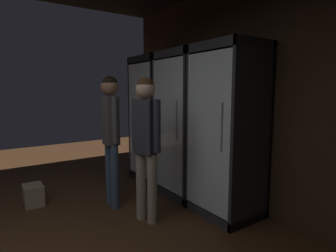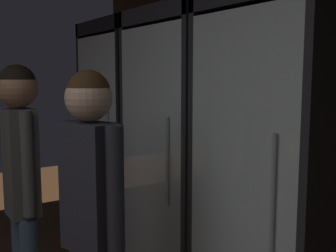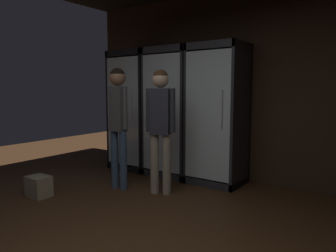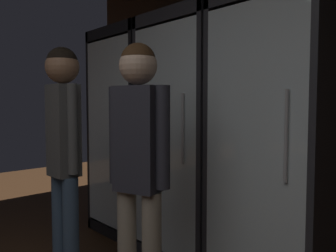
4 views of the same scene
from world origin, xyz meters
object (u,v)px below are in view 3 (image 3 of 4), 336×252
at_px(cooler_center, 219,116).
at_px(cooler_far_left, 137,112).
at_px(shopper_near, 161,118).
at_px(wine_crate_floor, 39,186).
at_px(shopper_far, 118,114).
at_px(cooler_left, 174,114).

bearing_deg(cooler_center, cooler_far_left, -179.99).
xyz_separation_m(shopper_near, wine_crate_floor, (-1.18, -0.98, -0.85)).
height_order(shopper_far, wine_crate_floor, shopper_far).
bearing_deg(cooler_left, shopper_far, -99.06).
relative_size(cooler_left, cooler_center, 1.00).
xyz_separation_m(cooler_center, shopper_far, (-0.94, -1.07, 0.05)).
distance_m(cooler_center, shopper_far, 1.43).
relative_size(shopper_near, wine_crate_floor, 5.52).
distance_m(cooler_far_left, shopper_far, 1.23).
relative_size(shopper_far, wine_crate_floor, 5.64).
bearing_deg(cooler_left, shopper_near, -65.51).
bearing_deg(cooler_center, shopper_far, -131.45).
xyz_separation_m(cooler_center, wine_crate_floor, (-1.54, -1.89, -0.83)).
xyz_separation_m(cooler_left, wine_crate_floor, (-0.77, -1.89, -0.83)).
bearing_deg(shopper_near, cooler_center, 68.41).
bearing_deg(shopper_far, cooler_center, 48.55).
bearing_deg(shopper_near, wine_crate_floor, -140.17).
xyz_separation_m(cooler_far_left, cooler_center, (1.55, 0.00, 0.00)).
distance_m(cooler_left, shopper_far, 1.08).
height_order(cooler_far_left, cooler_left, same).
bearing_deg(cooler_far_left, wine_crate_floor, -89.80).
bearing_deg(cooler_left, cooler_far_left, 179.98).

